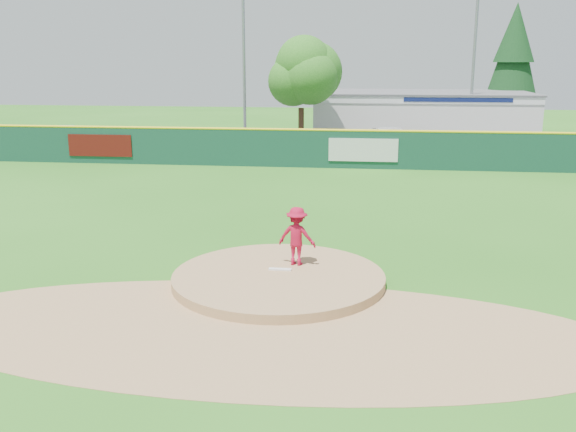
# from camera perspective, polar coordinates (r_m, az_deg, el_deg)

# --- Properties ---
(ground) EXTENTS (120.00, 120.00, 0.00)m
(ground) POSITION_cam_1_polar(r_m,az_deg,el_deg) (16.72, -0.84, -5.97)
(ground) COLOR #286B19
(ground) RESTS_ON ground
(pitchers_mound) EXTENTS (5.50, 5.50, 0.50)m
(pitchers_mound) POSITION_cam_1_polar(r_m,az_deg,el_deg) (16.72, -0.84, -5.97)
(pitchers_mound) COLOR #9E774C
(pitchers_mound) RESTS_ON ground
(pitching_rubber) EXTENTS (0.60, 0.15, 0.04)m
(pitching_rubber) POSITION_cam_1_polar(r_m,az_deg,el_deg) (16.91, -0.71, -4.77)
(pitching_rubber) COLOR white
(pitching_rubber) RESTS_ON pitchers_mound
(infield_dirt_arc) EXTENTS (15.40, 15.40, 0.01)m
(infield_dirt_arc) POSITION_cam_1_polar(r_m,az_deg,el_deg) (13.97, -2.55, -10.10)
(infield_dirt_arc) COLOR #9E774C
(infield_dirt_arc) RESTS_ON ground
(parking_lot) EXTENTS (44.00, 16.00, 0.02)m
(parking_lot) POSITION_cam_1_polar(r_m,az_deg,el_deg) (43.01, 4.11, 6.29)
(parking_lot) COLOR #38383A
(parking_lot) RESTS_ON ground
(pitcher) EXTENTS (1.12, 0.78, 1.58)m
(pitcher) POSITION_cam_1_polar(r_m,az_deg,el_deg) (17.16, 0.79, -1.79)
(pitcher) COLOR #A30D2C
(pitcher) RESTS_ON pitchers_mound
(van) EXTENTS (5.92, 3.97, 1.51)m
(van) POSITION_cam_1_polar(r_m,az_deg,el_deg) (40.60, 9.55, 6.77)
(van) COLOR white
(van) RESTS_ON parking_lot
(pool_building_grp) EXTENTS (15.20, 8.20, 3.31)m
(pool_building_grp) POSITION_cam_1_polar(r_m,az_deg,el_deg) (47.89, 11.74, 8.80)
(pool_building_grp) COLOR silver
(pool_building_grp) RESTS_ON ground
(fence_banners) EXTENTS (17.96, 0.04, 1.20)m
(fence_banners) POSITION_cam_1_polar(r_m,az_deg,el_deg) (34.61, -5.34, 6.07)
(fence_banners) COLOR #500F0B
(fence_banners) RESTS_ON ground
(playground_slide) EXTENTS (1.02, 2.87, 1.58)m
(playground_slide) POSITION_cam_1_polar(r_m,az_deg,el_deg) (42.31, -19.27, 6.50)
(playground_slide) COLOR blue
(playground_slide) RESTS_ON ground
(outfield_fence) EXTENTS (40.00, 0.14, 2.07)m
(outfield_fence) POSITION_cam_1_polar(r_m,az_deg,el_deg) (33.96, 3.33, 6.10)
(outfield_fence) COLOR #123C2E
(outfield_fence) RESTS_ON ground
(deciduous_tree) EXTENTS (5.60, 5.60, 7.36)m
(deciduous_tree) POSITION_cam_1_polar(r_m,az_deg,el_deg) (40.81, 1.19, 12.31)
(deciduous_tree) COLOR #382314
(deciduous_tree) RESTS_ON ground
(conifer_tree) EXTENTS (4.40, 4.40, 9.50)m
(conifer_tree) POSITION_cam_1_polar(r_m,az_deg,el_deg) (52.70, 19.41, 12.99)
(conifer_tree) COLOR #382314
(conifer_tree) RESTS_ON ground
(light_pole_left) EXTENTS (1.75, 0.25, 11.00)m
(light_pole_left) POSITION_cam_1_polar(r_m,az_deg,el_deg) (43.35, -3.95, 14.36)
(light_pole_left) COLOR gray
(light_pole_left) RESTS_ON ground
(light_pole_right) EXTENTS (1.75, 0.25, 10.00)m
(light_pole_right) POSITION_cam_1_polar(r_m,az_deg,el_deg) (45.10, 16.18, 13.19)
(light_pole_right) COLOR gray
(light_pole_right) RESTS_ON ground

